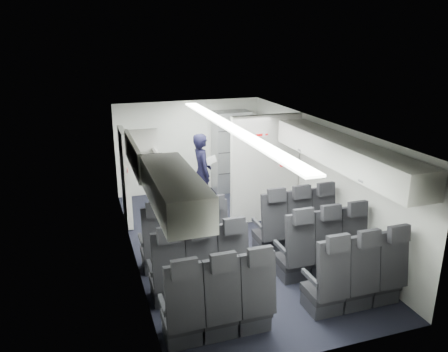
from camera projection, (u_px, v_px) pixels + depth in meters
cabin_shell at (231, 184)px, 7.49m from camera, size 3.41×6.01×2.16m
seat_row_front at (242, 235)px, 7.23m from camera, size 3.33×0.56×1.24m
seat_row_mid at (263, 261)px, 6.42m from camera, size 3.33×0.56×1.24m
seat_row_rear at (291, 293)px, 5.60m from camera, size 3.33×0.56×1.24m
overhead_bin_left_rear at (174, 190)px, 5.04m from camera, size 0.53×1.80×0.40m
overhead_bin_left_front_open at (148, 161)px, 6.64m from camera, size 0.64×1.70×0.72m
overhead_bin_right_rear at (378, 168)px, 5.87m from camera, size 0.53×1.80×0.40m
overhead_bin_right_front at (314, 140)px, 7.45m from camera, size 0.53×1.70×0.40m
bulkhead_partition at (265, 169)px, 8.52m from camera, size 1.40×0.15×2.13m
galley_unit at (231, 151)px, 10.28m from camera, size 0.85×0.52×1.90m
boarding_door at (125, 176)px, 8.45m from camera, size 0.12×1.27×1.86m
flight_attendant at (202, 173)px, 9.05m from camera, size 0.41×0.62×1.67m
carry_on_bag at (151, 163)px, 6.41m from camera, size 0.38×0.28×0.22m
papers at (211, 160)px, 8.98m from camera, size 0.22×0.06×0.15m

